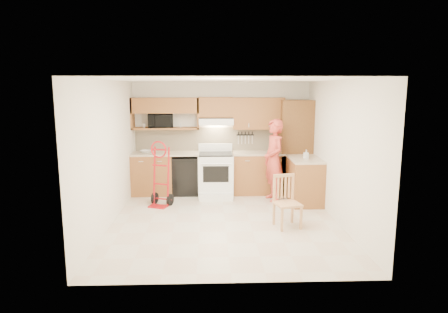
{
  "coord_description": "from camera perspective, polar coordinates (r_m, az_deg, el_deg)",
  "views": [
    {
      "loc": [
        -0.26,
        -6.75,
        2.38
      ],
      "look_at": [
        0.0,
        0.5,
        1.1
      ],
      "focal_mm": 31.62,
      "sensor_mm": 36.0,
      "label": 1
    }
  ],
  "objects": [
    {
      "name": "cab_return_right",
      "position": [
        8.37,
        11.58,
        -3.54
      ],
      "size": [
        0.6,
        1.0,
        0.9
      ],
      "primitive_type": "cube",
      "color": "brown",
      "rests_on": "ground"
    },
    {
      "name": "countertop_return",
      "position": [
        8.27,
        11.69,
        -0.38
      ],
      "size": [
        0.63,
        1.0,
        0.04
      ],
      "primitive_type": "cube",
      "color": "#BBAA90",
      "rests_on": "cab_return_right"
    },
    {
      "name": "pantry_tall",
      "position": [
        9.01,
        10.22,
        1.35
      ],
      "size": [
        0.7,
        0.6,
        2.1
      ],
      "primitive_type": "cube",
      "color": "brown",
      "rests_on": "ground"
    },
    {
      "name": "person",
      "position": [
        8.35,
        7.2,
        -0.53
      ],
      "size": [
        0.55,
        0.71,
        1.73
      ],
      "primitive_type": "imported",
      "rotation": [
        0.0,
        0.0,
        -1.33
      ],
      "color": "#C54134",
      "rests_on": "ground"
    },
    {
      "name": "knife_strip",
      "position": [
        9.07,
        3.1,
        2.76
      ],
      "size": [
        0.4,
        0.05,
        0.29
      ],
      "primitive_type": null,
      "color": "black",
      "rests_on": "backsplash"
    },
    {
      "name": "hand_truck",
      "position": [
        8.03,
        -9.31,
        -2.95
      ],
      "size": [
        0.59,
        0.57,
        1.2
      ],
      "primitive_type": null,
      "rotation": [
        0.0,
        0.0,
        -0.36
      ],
      "color": "#B31117",
      "rests_on": "ground"
    },
    {
      "name": "wall_back",
      "position": [
        9.09,
        -0.4,
        2.85
      ],
      "size": [
        4.0,
        0.02,
        2.5
      ],
      "primitive_type": "cube",
      "color": "silver",
      "rests_on": "ground"
    },
    {
      "name": "ceiling",
      "position": [
        6.76,
        0.15,
        11.11
      ],
      "size": [
        4.0,
        4.5,
        0.02
      ],
      "primitive_type": "cube",
      "color": "white",
      "rests_on": "ground"
    },
    {
      "name": "range_hood",
      "position": [
        8.81,
        -1.14,
        5.11
      ],
      "size": [
        0.76,
        0.46,
        0.14
      ],
      "primitive_type": "cube",
      "color": "white",
      "rests_on": "wall_back"
    },
    {
      "name": "wall_left",
      "position": [
        7.07,
        -16.36,
        0.4
      ],
      "size": [
        0.02,
        4.5,
        2.5
      ],
      "primitive_type": "cube",
      "color": "silver",
      "rests_on": "ground"
    },
    {
      "name": "upper_cab_right",
      "position": [
        8.92,
        5.0,
        6.23
      ],
      "size": [
        1.14,
        0.33,
        0.7
      ],
      "primitive_type": "cube",
      "color": "brown",
      "rests_on": "wall_back"
    },
    {
      "name": "dishwasher",
      "position": [
        8.94,
        -5.47,
        -2.69
      ],
      "size": [
        0.6,
        0.6,
        0.85
      ],
      "primitive_type": "cube",
      "color": "black",
      "rests_on": "ground"
    },
    {
      "name": "wall_right",
      "position": [
        7.21,
        16.32,
        0.58
      ],
      "size": [
        0.02,
        4.5,
        2.5
      ],
      "primitive_type": "cube",
      "color": "silver",
      "rests_on": "ground"
    },
    {
      "name": "upper_shelf_mw",
      "position": [
        8.94,
        -8.42,
        4.05
      ],
      "size": [
        1.5,
        0.33,
        0.04
      ],
      "primitive_type": "cube",
      "color": "brown",
      "rests_on": "wall_back"
    },
    {
      "name": "lower_cab_right",
      "position": [
        8.98,
        4.97,
        -2.45
      ],
      "size": [
        1.14,
        0.6,
        0.9
      ],
      "primitive_type": "cube",
      "color": "brown",
      "rests_on": "ground"
    },
    {
      "name": "upper_cab_left",
      "position": [
        8.9,
        -8.5,
        7.31
      ],
      "size": [
        1.5,
        0.33,
        0.34
      ],
      "primitive_type": "cube",
      "color": "brown",
      "rests_on": "wall_back"
    },
    {
      "name": "upper_cab_center",
      "position": [
        8.85,
        -1.15,
        7.14
      ],
      "size": [
        0.76,
        0.33,
        0.44
      ],
      "primitive_type": "cube",
      "color": "brown",
      "rests_on": "wall_back"
    },
    {
      "name": "microwave",
      "position": [
        8.94,
        -9.19,
        5.13
      ],
      "size": [
        0.59,
        0.44,
        0.3
      ],
      "primitive_type": "imported",
      "rotation": [
        0.0,
        0.0,
        0.14
      ],
      "color": "black",
      "rests_on": "upper_shelf_mw"
    },
    {
      "name": "dining_chair",
      "position": [
        6.85,
        9.18,
        -6.5
      ],
      "size": [
        0.49,
        0.52,
        0.9
      ],
      "primitive_type": null,
      "rotation": [
        0.0,
        0.0,
        0.23
      ],
      "color": "tan",
      "rests_on": "ground"
    },
    {
      "name": "bowl",
      "position": [
        8.93,
        -11.24,
        0.72
      ],
      "size": [
        0.31,
        0.31,
        0.06
      ],
      "primitive_type": "imported",
      "rotation": [
        0.0,
        0.0,
        -0.37
      ],
      "color": "white",
      "rests_on": "countertop_left"
    },
    {
      "name": "soap_bottle",
      "position": [
        8.22,
        11.78,
        0.34
      ],
      "size": [
        0.1,
        0.1,
        0.18
      ],
      "primitive_type": "imported",
      "rotation": [
        0.0,
        0.0,
        0.29
      ],
      "color": "white",
      "rests_on": "countertop_return"
    },
    {
      "name": "floor",
      "position": [
        7.17,
        0.14,
        -9.47
      ],
      "size": [
        4.0,
        4.5,
        0.02
      ],
      "primitive_type": "cube",
      "color": "beige",
      "rests_on": "ground"
    },
    {
      "name": "countertop_left",
      "position": [
        8.88,
        -8.42,
        0.42
      ],
      "size": [
        1.5,
        0.63,
        0.04
      ],
      "primitive_type": "cube",
      "color": "#BBAA90",
      "rests_on": "lower_cab_left"
    },
    {
      "name": "backsplash",
      "position": [
        9.07,
        -0.39,
        2.52
      ],
      "size": [
        3.92,
        0.03,
        0.55
      ],
      "primitive_type": "cube",
      "color": "beige",
      "rests_on": "wall_back"
    },
    {
      "name": "range",
      "position": [
        8.66,
        -1.21,
        -2.13
      ],
      "size": [
        0.76,
        1.0,
        1.12
      ],
      "primitive_type": null,
      "color": "white",
      "rests_on": "ground"
    },
    {
      "name": "wall_front",
      "position": [
        4.64,
        1.22,
        -4.07
      ],
      "size": [
        4.0,
        0.02,
        2.5
      ],
      "primitive_type": "cube",
      "color": "silver",
      "rests_on": "ground"
    },
    {
      "name": "countertop_right",
      "position": [
        8.89,
        5.02,
        0.51
      ],
      "size": [
        1.14,
        0.63,
        0.04
      ],
      "primitive_type": "cube",
      "color": "#BBAA90",
      "rests_on": "lower_cab_right"
    },
    {
      "name": "lower_cab_left",
      "position": [
        9.01,
        -10.25,
        -2.54
      ],
      "size": [
        0.9,
        0.6,
        0.9
      ],
      "primitive_type": "cube",
      "color": "brown",
      "rests_on": "ground"
    }
  ]
}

